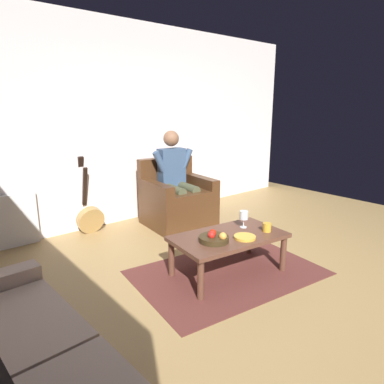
# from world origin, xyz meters

# --- Properties ---
(ground_plane) EXTENTS (7.00, 7.00, 0.00)m
(ground_plane) POSITION_xyz_m (0.00, 0.00, 0.00)
(ground_plane) COLOR #A1814E
(wall_back) EXTENTS (6.23, 0.06, 2.73)m
(wall_back) POSITION_xyz_m (0.00, -2.66, 1.37)
(wall_back) COLOR white
(wall_back) RESTS_ON ground
(rug) EXTENTS (1.93, 1.43, 0.01)m
(rug) POSITION_xyz_m (0.24, -0.51, 0.00)
(rug) COLOR #5C2B26
(rug) RESTS_ON ground
(armchair) EXTENTS (0.91, 0.87, 0.91)m
(armchair) POSITION_xyz_m (-0.27, -2.00, 0.32)
(armchair) COLOR #4A2C18
(armchair) RESTS_ON ground
(person_seated) EXTENTS (0.63, 0.64, 1.30)m
(person_seated) POSITION_xyz_m (-0.27, -2.00, 0.70)
(person_seated) COLOR #385070
(person_seated) RESTS_ON ground
(coffee_table) EXTENTS (1.16, 0.74, 0.40)m
(coffee_table) POSITION_xyz_m (0.24, -0.51, 0.35)
(coffee_table) COLOR brown
(coffee_table) RESTS_ON ground
(guitar) EXTENTS (0.35, 0.30, 1.00)m
(guitar) POSITION_xyz_m (0.81, -2.46, 0.22)
(guitar) COLOR #A98349
(guitar) RESTS_ON ground
(radiator) EXTENTS (0.54, 0.06, 0.63)m
(radiator) POSITION_xyz_m (1.69, -2.59, 0.32)
(radiator) COLOR white
(radiator) RESTS_ON ground
(wine_glass_near) EXTENTS (0.09, 0.09, 0.18)m
(wine_glass_near) POSITION_xyz_m (-0.03, -0.57, 0.52)
(wine_glass_near) COLOR silver
(wine_glass_near) RESTS_ON coffee_table
(fruit_bowl) EXTENTS (0.28, 0.28, 0.11)m
(fruit_bowl) POSITION_xyz_m (0.46, -0.48, 0.44)
(fruit_bowl) COLOR #362A15
(fruit_bowl) RESTS_ON coffee_table
(decorative_dish) EXTENTS (0.21, 0.21, 0.02)m
(decorative_dish) POSITION_xyz_m (0.19, -0.35, 0.41)
(decorative_dish) COLOR gold
(decorative_dish) RESTS_ON coffee_table
(candle_jar) EXTENTS (0.08, 0.08, 0.09)m
(candle_jar) POSITION_xyz_m (-0.12, -0.34, 0.44)
(candle_jar) COLOR gold
(candle_jar) RESTS_ON coffee_table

